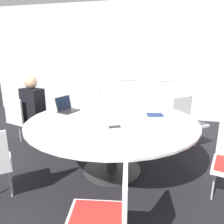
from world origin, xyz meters
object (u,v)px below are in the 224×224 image
object	(u,v)px
person_0	(34,107)
spiral_notebook	(155,115)
chair_2	(106,215)
chair_5	(106,108)
cell_phone	(115,127)
chair_0	(21,117)
laptop	(66,108)
chair_4	(187,119)

from	to	relation	value
person_0	spiral_notebook	xyz separation A→B (m)	(1.96, -0.12, 0.04)
chair_2	chair_5	size ratio (longest dim) A/B	1.00
chair_2	cell_phone	xyz separation A→B (m)	(-0.21, 1.13, 0.23)
cell_phone	chair_5	bearing A→B (deg)	108.93
chair_0	laptop	world-z (taller)	laptop
cell_phone	person_0	bearing A→B (deg)	155.00
chair_5	spiral_notebook	size ratio (longest dim) A/B	3.54
chair_4	person_0	distance (m)	2.52
spiral_notebook	chair_2	bearing A→B (deg)	-96.88
chair_2	laptop	xyz separation A→B (m)	(-1.06, 1.63, 0.28)
laptop	spiral_notebook	bearing A→B (deg)	-69.00
chair_0	cell_phone	xyz separation A→B (m)	(1.79, -0.71, 0.23)
chair_5	cell_phone	bearing A→B (deg)	2.96
cell_phone	laptop	bearing A→B (deg)	149.60
chair_2	cell_phone	distance (m)	1.18
laptop	cell_phone	xyz separation A→B (m)	(0.85, -0.50, -0.05)
chair_0	person_0	xyz separation A→B (m)	(0.25, 0.01, 0.19)
cell_phone	chair_2	bearing A→B (deg)	-79.30
chair_0	cell_phone	size ratio (longest dim) A/B	5.48
chair_2	spiral_notebook	bearing A→B (deg)	-16.84
person_0	laptop	distance (m)	0.73
spiral_notebook	cell_phone	distance (m)	0.73
spiral_notebook	chair_0	bearing A→B (deg)	177.13
chair_0	person_0	world-z (taller)	person_0
chair_0	cell_phone	bearing A→B (deg)	-4.98
chair_4	chair_2	bearing A→B (deg)	31.25
chair_4	chair_5	size ratio (longest dim) A/B	1.00
chair_5	spiral_notebook	bearing A→B (deg)	27.30
spiral_notebook	cell_phone	bearing A→B (deg)	-125.40
person_0	cell_phone	distance (m)	1.70
chair_2	chair_4	distance (m)	2.54
chair_5	chair_4	bearing A→B (deg)	61.11
chair_2	person_0	world-z (taller)	person_0
chair_4	laptop	distance (m)	1.95
person_0	cell_phone	xyz separation A→B (m)	(1.54, -0.72, 0.03)
chair_0	spiral_notebook	xyz separation A→B (m)	(2.21, -0.11, 0.23)
laptop	chair_2	bearing A→B (deg)	-130.44
chair_0	cell_phone	world-z (taller)	chair_0
laptop	chair_5	bearing A→B (deg)	2.74
chair_0	laptop	xyz separation A→B (m)	(0.95, -0.21, 0.28)
chair_4	cell_phone	bearing A→B (deg)	12.29
chair_2	cell_phone	size ratio (longest dim) A/B	5.48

